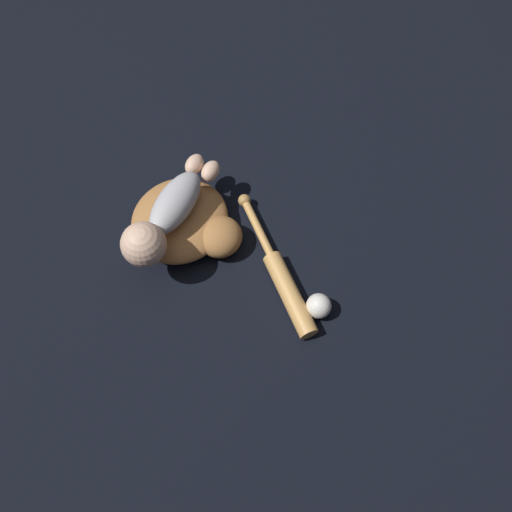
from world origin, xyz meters
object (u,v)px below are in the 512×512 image
object	(u,v)px
baby_figure	(164,217)
baseball	(319,306)
baseball_bat	(282,278)
baseball_glove	(187,223)

from	to	relation	value
baby_figure	baseball	xyz separation A→B (m)	(-0.03, 0.46, -0.11)
baseball_bat	baby_figure	bearing A→B (deg)	-80.66
baseball_bat	baseball	bearing A→B (deg)	79.68
baseball_glove	baby_figure	world-z (taller)	baby_figure
baseball_glove	baseball	world-z (taller)	baseball_glove
baseball_glove	baseball	bearing A→B (deg)	86.84
baby_figure	baseball	world-z (taller)	baby_figure
baseball_bat	baseball	xyz separation A→B (m)	(0.02, 0.12, 0.01)
baseball_glove	baseball_bat	bearing A→B (deg)	89.69
baseball_bat	baseball	distance (m)	0.13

